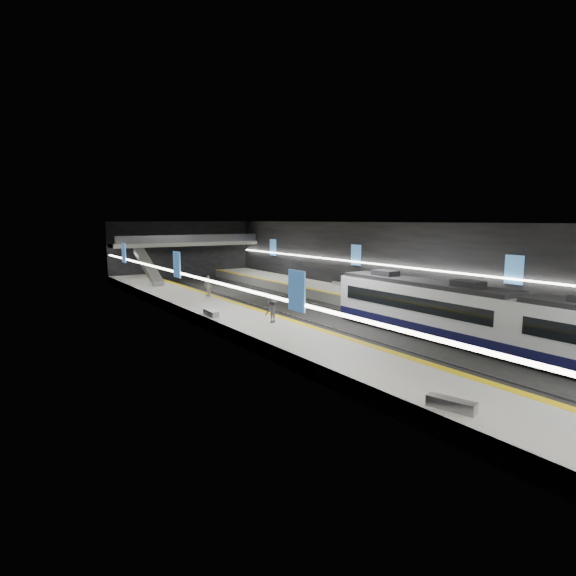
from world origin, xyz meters
TOP-DOWN VIEW (x-y plane):
  - ground at (0.00, 0.00)m, footprint 70.00×70.00m
  - ceiling at (0.00, 0.00)m, footprint 20.00×70.00m
  - wall_left at (-10.00, 0.00)m, footprint 0.04×70.00m
  - wall_right at (10.00, 0.00)m, footprint 0.04×70.00m
  - wall_back at (0.00, 35.00)m, footprint 20.00×0.04m
  - platform_left at (-7.50, 0.00)m, footprint 5.00×70.00m
  - tile_surface_left at (-7.50, 0.00)m, footprint 5.00×70.00m
  - tactile_strip_left at (-5.30, 0.00)m, footprint 0.60×70.00m
  - platform_right at (7.50, 0.00)m, footprint 5.00×70.00m
  - tile_surface_right at (7.50, 0.00)m, footprint 5.00×70.00m
  - tactile_strip_right at (5.30, 0.00)m, footprint 0.60×70.00m
  - rails at (-0.00, 0.00)m, footprint 6.52×70.00m
  - train at (2.50, -13.21)m, footprint 2.69×30.04m
  - ad_posters at (-0.00, 1.00)m, footprint 19.94×53.50m
  - cove_light_left at (-9.80, 0.00)m, footprint 0.25×68.60m
  - cove_light_right at (9.80, 0.00)m, footprint 0.25×68.60m
  - mezzanine_bridge at (0.00, 32.93)m, footprint 20.00×3.00m
  - escalator at (-7.50, 26.00)m, footprint 1.20×7.50m
  - bench_left_near at (-9.24, -17.58)m, footprint 1.05×1.95m
  - bench_left_far at (-9.50, 4.18)m, footprint 0.57×1.90m
  - bench_right_near at (9.50, -11.72)m, footprint 0.53×1.76m
  - bench_right_far at (9.50, 12.33)m, footprint 0.64×1.69m
  - passenger_right_a at (7.00, 1.64)m, footprint 0.64×0.76m
  - passenger_left_a at (-5.74, 13.18)m, footprint 0.73×1.24m
  - passenger_left_b at (-6.82, -0.36)m, footprint 1.13×0.68m

SIDE VIEW (x-z plane):
  - ground at x=0.00m, z-range 0.00..0.00m
  - rails at x=0.00m, z-range 0.00..0.12m
  - platform_left at x=-7.50m, z-range 0.00..1.00m
  - platform_right at x=7.50m, z-range 0.00..1.00m
  - tile_surface_left at x=-7.50m, z-range 1.00..1.02m
  - tile_surface_right at x=7.50m, z-range 1.00..1.02m
  - tactile_strip_left at x=-5.30m, z-range 1.01..1.03m
  - tactile_strip_right at x=5.30m, z-range 1.01..1.03m
  - bench_right_far at x=9.50m, z-range 1.00..1.40m
  - bench_right_near at x=9.50m, z-range 1.00..1.43m
  - bench_left_near at x=-9.24m, z-range 1.00..1.46m
  - bench_left_far at x=-9.50m, z-range 1.00..1.46m
  - passenger_left_b at x=-6.82m, z-range 1.00..2.72m
  - passenger_right_a at x=7.00m, z-range 1.00..2.79m
  - passenger_left_a at x=-5.74m, z-range 1.00..2.98m
  - train at x=2.50m, z-range 0.40..4.00m
  - escalator at x=-7.50m, z-range 0.94..4.86m
  - cove_light_left at x=-9.80m, z-range 3.74..3.86m
  - cove_light_right at x=9.80m, z-range 3.74..3.86m
  - wall_left at x=-10.00m, z-range 0.00..8.00m
  - wall_right at x=10.00m, z-range 0.00..8.00m
  - wall_back at x=0.00m, z-range 0.00..8.00m
  - ad_posters at x=0.00m, z-range 3.40..5.60m
  - mezzanine_bridge at x=0.00m, z-range 4.29..5.79m
  - ceiling at x=0.00m, z-range 7.98..8.02m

